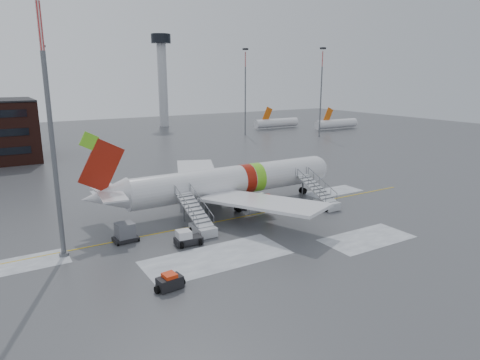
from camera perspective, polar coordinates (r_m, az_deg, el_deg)
ground at (r=52.35m, az=-2.49°, el=-5.06°), size 260.00×260.00×0.00m
airliner at (r=55.48m, az=-1.91°, el=-0.28°), size 35.03×32.97×11.18m
airstair_fwd at (r=57.20m, az=10.99°, el=-2.55°), size 2.05×7.70×3.48m
airstair_aft at (r=47.52m, az=-5.39°, el=-5.74°), size 2.05×7.70×3.48m
pushback_tug at (r=44.43m, az=-7.11°, el=-7.72°), size 2.87×2.25×1.57m
uld_container at (r=46.43m, az=-15.06°, el=-6.82°), size 2.53×1.90×2.00m
baggage_tractor at (r=36.06m, az=-9.34°, el=-13.33°), size 2.66×1.41×1.35m
light_mast_near at (r=42.07m, az=-23.93°, el=6.53°), size 1.20×1.20×23.95m
control_tower at (r=148.56m, az=-10.35°, el=14.29°), size 6.40×6.40×30.00m
light_mast_far_ne at (r=124.33m, az=0.71°, el=12.37°), size 1.20×1.20×24.25m
light_mast_far_n at (r=122.55m, az=-24.33°, el=11.16°), size 1.20×1.20×24.25m
light_mast_far_e at (r=122.71m, az=10.79°, el=12.12°), size 1.20×1.20×24.25m
distant_aircraft at (r=138.83m, az=7.50°, el=6.68°), size 35.00×18.00×8.00m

